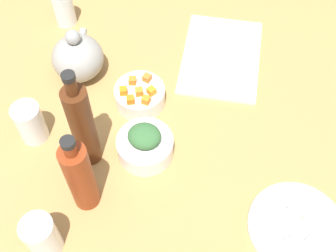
# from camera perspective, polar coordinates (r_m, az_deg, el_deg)

# --- Properties ---
(tabletop) EXTENTS (1.90, 1.90, 0.03)m
(tabletop) POSITION_cam_1_polar(r_m,az_deg,el_deg) (1.06, 0.00, -1.97)
(tabletop) COLOR #A77C46
(tabletop) RESTS_ON ground
(cutting_board) EXTENTS (0.31, 0.22, 0.01)m
(cutting_board) POSITION_cam_1_polar(r_m,az_deg,el_deg) (1.22, 6.98, 8.99)
(cutting_board) COLOR silver
(cutting_board) RESTS_ON tabletop
(plate_tofu) EXTENTS (0.21, 0.21, 0.01)m
(plate_tofu) POSITION_cam_1_polar(r_m,az_deg,el_deg) (0.98, 16.49, -12.60)
(plate_tofu) COLOR white
(plate_tofu) RESTS_ON tabletop
(bowl_greens) EXTENTS (0.13, 0.13, 0.05)m
(bowl_greens) POSITION_cam_1_polar(r_m,az_deg,el_deg) (1.01, -3.01, -2.72)
(bowl_greens) COLOR white
(bowl_greens) RESTS_ON tabletop
(bowl_carrots) EXTENTS (0.13, 0.13, 0.05)m
(bowl_carrots) POSITION_cam_1_polar(r_m,az_deg,el_deg) (1.09, -3.71, 3.95)
(bowl_carrots) COLOR white
(bowl_carrots) RESTS_ON tabletop
(teapot) EXTENTS (0.15, 0.13, 0.15)m
(teapot) POSITION_cam_1_polar(r_m,az_deg,el_deg) (1.15, -11.75, 8.81)
(teapot) COLOR gray
(teapot) RESTS_ON tabletop
(bottle_0) EXTENTS (0.06, 0.06, 0.24)m
(bottle_0) POSITION_cam_1_polar(r_m,az_deg,el_deg) (0.90, -11.48, -6.53)
(bottle_0) COLOR maroon
(bottle_0) RESTS_ON tabletop
(bottle_1) EXTENTS (0.05, 0.05, 0.29)m
(bottle_1) POSITION_cam_1_polar(r_m,az_deg,el_deg) (0.94, -11.17, 0.05)
(bottle_1) COLOR #4D2510
(bottle_1) RESTS_ON tabletop
(drinking_glass_0) EXTENTS (0.07, 0.07, 0.11)m
(drinking_glass_0) POSITION_cam_1_polar(r_m,az_deg,el_deg) (1.06, -17.62, 0.40)
(drinking_glass_0) COLOR white
(drinking_glass_0) RESTS_ON tabletop
(drinking_glass_1) EXTENTS (0.07, 0.07, 0.11)m
(drinking_glass_1) POSITION_cam_1_polar(r_m,az_deg,el_deg) (0.92, -16.23, -13.72)
(drinking_glass_1) COLOR white
(drinking_glass_1) RESTS_ON tabletop
(drinking_glass_2) EXTENTS (0.06, 0.06, 0.11)m
(drinking_glass_2) POSITION_cam_1_polar(r_m,az_deg,el_deg) (1.31, -13.57, 14.93)
(drinking_glass_2) COLOR white
(drinking_glass_2) RESTS_ON tabletop
(carrot_cube_0) EXTENTS (0.02, 0.02, 0.02)m
(carrot_cube_0) POSITION_cam_1_polar(r_m,az_deg,el_deg) (1.08, -4.69, 5.95)
(carrot_cube_0) COLOR orange
(carrot_cube_0) RESTS_ON bowl_carrots
(carrot_cube_1) EXTENTS (0.02, 0.02, 0.02)m
(carrot_cube_1) POSITION_cam_1_polar(r_m,az_deg,el_deg) (1.09, -2.77, 6.32)
(carrot_cube_1) COLOR orange
(carrot_cube_1) RESTS_ON bowl_carrots
(carrot_cube_2) EXTENTS (0.02, 0.02, 0.02)m
(carrot_cube_2) POSITION_cam_1_polar(r_m,az_deg,el_deg) (1.04, -2.90, 3.41)
(carrot_cube_2) COLOR orange
(carrot_cube_2) RESTS_ON bowl_carrots
(carrot_cube_3) EXTENTS (0.02, 0.02, 0.02)m
(carrot_cube_3) POSITION_cam_1_polar(r_m,az_deg,el_deg) (1.06, -5.89, 4.60)
(carrot_cube_3) COLOR orange
(carrot_cube_3) RESTS_ON bowl_carrots
(carrot_cube_4) EXTENTS (0.03, 0.03, 0.02)m
(carrot_cube_4) POSITION_cam_1_polar(r_m,az_deg,el_deg) (1.06, -2.19, 4.61)
(carrot_cube_4) COLOR orange
(carrot_cube_4) RESTS_ON bowl_carrots
(carrot_cube_5) EXTENTS (0.02, 0.02, 0.02)m
(carrot_cube_5) POSITION_cam_1_polar(r_m,az_deg,el_deg) (1.04, -4.96, 3.44)
(carrot_cube_5) COLOR orange
(carrot_cube_5) RESTS_ON bowl_carrots
(carrot_cube_6) EXTENTS (0.02, 0.02, 0.02)m
(carrot_cube_6) POSITION_cam_1_polar(r_m,az_deg,el_deg) (1.06, -3.82, 4.50)
(carrot_cube_6) COLOR orange
(carrot_cube_6) RESTS_ON bowl_carrots
(chopped_greens_mound) EXTENTS (0.07, 0.08, 0.04)m
(chopped_greens_mound) POSITION_cam_1_polar(r_m,az_deg,el_deg) (0.97, -3.13, -1.31)
(chopped_greens_mound) COLOR #346234
(chopped_greens_mound) RESTS_ON bowl_greens
(tofu_cube_0) EXTENTS (0.03, 0.03, 0.02)m
(tofu_cube_0) POSITION_cam_1_polar(r_m,az_deg,el_deg) (0.97, 16.23, -10.57)
(tofu_cube_0) COLOR white
(tofu_cube_0) RESTS_ON plate_tofu
(tofu_cube_1) EXTENTS (0.03, 0.03, 0.02)m
(tofu_cube_1) POSITION_cam_1_polar(r_m,az_deg,el_deg) (0.96, 14.95, -12.38)
(tofu_cube_1) COLOR white
(tofu_cube_1) RESTS_ON plate_tofu
(tofu_cube_2) EXTENTS (0.02, 0.02, 0.02)m
(tofu_cube_2) POSITION_cam_1_polar(r_m,az_deg,el_deg) (0.97, 17.92, -11.96)
(tofu_cube_2) COLOR #F9DECF
(tofu_cube_2) RESTS_ON plate_tofu
(tofu_cube_3) EXTENTS (0.03, 0.03, 0.02)m
(tofu_cube_3) POSITION_cam_1_polar(r_m,az_deg,el_deg) (0.95, 15.99, -14.46)
(tofu_cube_3) COLOR white
(tofu_cube_3) RESTS_ON plate_tofu
(tofu_cube_4) EXTENTS (0.03, 0.03, 0.02)m
(tofu_cube_4) POSITION_cam_1_polar(r_m,az_deg,el_deg) (0.96, 18.38, -14.33)
(tofu_cube_4) COLOR white
(tofu_cube_4) RESTS_ON plate_tofu
(dumpling_0) EXTENTS (0.05, 0.05, 0.03)m
(dumpling_0) POSITION_cam_1_polar(r_m,az_deg,el_deg) (1.23, 4.74, 11.13)
(dumpling_0) COLOR beige
(dumpling_0) RESTS_ON cutting_board
(dumpling_1) EXTENTS (0.06, 0.05, 0.02)m
(dumpling_1) POSITION_cam_1_polar(r_m,az_deg,el_deg) (1.19, 4.28, 8.97)
(dumpling_1) COLOR beige
(dumpling_1) RESTS_ON cutting_board
(dumpling_2) EXTENTS (0.08, 0.08, 0.02)m
(dumpling_2) POSITION_cam_1_polar(r_m,az_deg,el_deg) (1.26, 8.71, 12.02)
(dumpling_2) COLOR beige
(dumpling_2) RESTS_ON cutting_board
(dumpling_3) EXTENTS (0.05, 0.04, 0.03)m
(dumpling_3) POSITION_cam_1_polar(r_m,az_deg,el_deg) (1.20, 9.51, 9.03)
(dumpling_3) COLOR beige
(dumpling_3) RESTS_ON cutting_board
(dumpling_4) EXTENTS (0.06, 0.06, 0.03)m
(dumpling_4) POSITION_cam_1_polar(r_m,az_deg,el_deg) (1.15, 9.86, 6.65)
(dumpling_4) COLOR beige
(dumpling_4) RESTS_ON cutting_board
(dumpling_5) EXTENTS (0.07, 0.07, 0.02)m
(dumpling_5) POSITION_cam_1_polar(r_m,az_deg,el_deg) (1.22, 7.38, 10.42)
(dumpling_5) COLOR beige
(dumpling_5) RESTS_ON cutting_board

